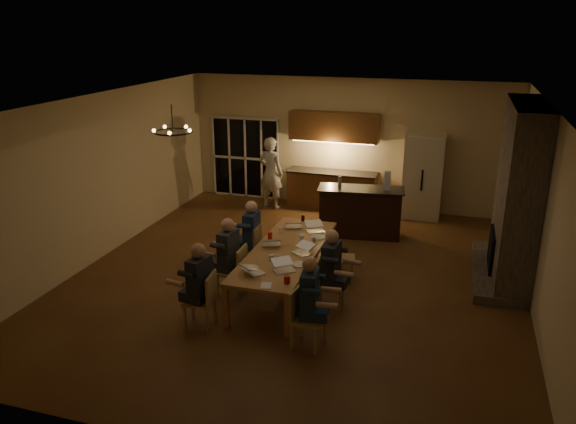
{
  "coord_description": "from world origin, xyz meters",
  "views": [
    {
      "loc": [
        2.6,
        -9.0,
        4.5
      ],
      "look_at": [
        -0.26,
        0.3,
        1.16
      ],
      "focal_mm": 35.0,
      "sensor_mm": 36.0,
      "label": 1
    }
  ],
  "objects_px": {
    "chair_left_far": "(248,248)",
    "plate_near": "(299,264)",
    "person_left_far": "(252,236)",
    "mug_front": "(271,258)",
    "bar_island": "(360,212)",
    "redcup_mid": "(270,235)",
    "redcup_near": "(287,280)",
    "person_left_mid": "(229,257)",
    "chair_right_mid": "(331,283)",
    "chair_right_far": "(343,258)",
    "plate_far": "(318,237)",
    "dining_table": "(286,269)",
    "can_cola": "(303,218)",
    "chair_left_mid": "(231,271)",
    "laptop_a": "(254,266)",
    "refrigerator": "(423,177)",
    "laptop_f": "(315,226)",
    "plate_left": "(250,268)",
    "person_left_near": "(200,286)",
    "can_silver": "(277,261)",
    "can_right": "(314,241)",
    "person_right_near": "(309,301)",
    "laptop_e": "(294,222)",
    "mug_mid": "(302,238)",
    "bar_blender": "(387,181)",
    "laptop_b": "(284,265)",
    "standing_person": "(271,173)",
    "laptop_c": "(271,239)",
    "chair_left_near": "(199,300)",
    "laptop_d": "(301,247)",
    "chandelier": "(173,132)",
    "bar_bottle": "(340,182)",
    "chair_right_near": "(309,319)"
  },
  "relations": [
    {
      "from": "person_left_near",
      "to": "can_silver",
      "type": "height_order",
      "value": "person_left_near"
    },
    {
      "from": "chair_left_far",
      "to": "laptop_f",
      "type": "height_order",
      "value": "laptop_f"
    },
    {
      "from": "chair_right_far",
      "to": "plate_far",
      "type": "distance_m",
      "value": 0.59
    },
    {
      "from": "person_left_far",
      "to": "can_right",
      "type": "xyz_separation_m",
      "value": [
        1.24,
        -0.19,
        0.12
      ]
    },
    {
      "from": "laptop_c",
      "to": "laptop_b",
      "type": "bearing_deg",
      "value": 98.51
    },
    {
      "from": "chandelier",
      "to": "mug_mid",
      "type": "height_order",
      "value": "chandelier"
    },
    {
      "from": "person_left_mid",
      "to": "can_silver",
      "type": "height_order",
      "value": "person_left_mid"
    },
    {
      "from": "can_right",
      "to": "person_right_near",
      "type": "bearing_deg",
      "value": -77.18
    },
    {
      "from": "person_left_far",
      "to": "laptop_c",
      "type": "relative_size",
      "value": 4.31
    },
    {
      "from": "bar_island",
      "to": "redcup_mid",
      "type": "height_order",
      "value": "bar_island"
    },
    {
      "from": "laptop_f",
      "to": "redcup_mid",
      "type": "relative_size",
      "value": 2.67
    },
    {
      "from": "person_left_far",
      "to": "mug_front",
      "type": "height_order",
      "value": "person_left_far"
    },
    {
      "from": "person_left_near",
      "to": "standing_person",
      "type": "bearing_deg",
      "value": -161.73
    },
    {
      "from": "chair_left_mid",
      "to": "laptop_a",
      "type": "height_order",
      "value": "laptop_a"
    },
    {
      "from": "laptop_c",
      "to": "bar_blender",
      "type": "height_order",
      "value": "bar_blender"
    },
    {
      "from": "chair_right_mid",
      "to": "can_cola",
      "type": "bearing_deg",
      "value": 22.98
    },
    {
      "from": "laptop_e",
      "to": "mug_mid",
      "type": "relative_size",
      "value": 3.2
    },
    {
      "from": "mug_mid",
      "to": "redcup_near",
      "type": "distance_m",
      "value": 1.76
    },
    {
      "from": "chair_right_far",
      "to": "laptop_b",
      "type": "xyz_separation_m",
      "value": [
        -0.64,
        -1.46,
        0.42
      ]
    },
    {
      "from": "can_cola",
      "to": "bar_blender",
      "type": "xyz_separation_m",
      "value": [
        1.42,
        1.52,
        0.47
      ]
    },
    {
      "from": "chandelier",
      "to": "plate_near",
      "type": "height_order",
      "value": "chandelier"
    },
    {
      "from": "chandelier",
      "to": "person_left_near",
      "type": "bearing_deg",
      "value": -52.48
    },
    {
      "from": "chair_left_mid",
      "to": "plate_left",
      "type": "bearing_deg",
      "value": 48.39
    },
    {
      "from": "person_left_mid",
      "to": "laptop_d",
      "type": "xyz_separation_m",
      "value": [
        1.18,
        0.35,
        0.17
      ]
    },
    {
      "from": "redcup_near",
      "to": "person_left_mid",
      "type": "bearing_deg",
      "value": 148.21
    },
    {
      "from": "laptop_e",
      "to": "mug_front",
      "type": "relative_size",
      "value": 3.2
    },
    {
      "from": "chair_right_mid",
      "to": "person_left_far",
      "type": "relative_size",
      "value": 0.64
    },
    {
      "from": "chair_left_far",
      "to": "redcup_mid",
      "type": "xyz_separation_m",
      "value": [
        0.5,
        -0.16,
        0.37
      ]
    },
    {
      "from": "person_left_near",
      "to": "chair_left_mid",
      "type": "bearing_deg",
      "value": -171.65
    },
    {
      "from": "person_left_far",
      "to": "plate_far",
      "type": "height_order",
      "value": "person_left_far"
    },
    {
      "from": "person_left_far",
      "to": "mug_front",
      "type": "xyz_separation_m",
      "value": [
        0.75,
        -1.07,
        0.11
      ]
    },
    {
      "from": "bar_bottle",
      "to": "chair_right_near",
      "type": "bearing_deg",
      "value": -83.18
    },
    {
      "from": "person_right_near",
      "to": "can_silver",
      "type": "distance_m",
      "value": 1.26
    },
    {
      "from": "mug_front",
      "to": "bar_island",
      "type": "bearing_deg",
      "value": 76.02
    },
    {
      "from": "refrigerator",
      "to": "laptop_f",
      "type": "xyz_separation_m",
      "value": [
        -1.69,
        -3.63,
        -0.14
      ]
    },
    {
      "from": "chair_right_mid",
      "to": "plate_near",
      "type": "height_order",
      "value": "chair_right_mid"
    },
    {
      "from": "laptop_a",
      "to": "redcup_near",
      "type": "distance_m",
      "value": 0.64
    },
    {
      "from": "chair_left_near",
      "to": "can_right",
      "type": "height_order",
      "value": "chair_left_near"
    },
    {
      "from": "laptop_f",
      "to": "laptop_e",
      "type": "bearing_deg",
      "value": 135.06
    },
    {
      "from": "chair_left_near",
      "to": "redcup_mid",
      "type": "relative_size",
      "value": 7.42
    },
    {
      "from": "chair_right_near",
      "to": "plate_far",
      "type": "relative_size",
      "value": 3.37
    },
    {
      "from": "laptop_f",
      "to": "can_right",
      "type": "distance_m",
      "value": 0.63
    },
    {
      "from": "chair_left_far",
      "to": "plate_near",
      "type": "bearing_deg",
      "value": 47.67
    },
    {
      "from": "laptop_c",
      "to": "redcup_near",
      "type": "xyz_separation_m",
      "value": [
        0.71,
        -1.37,
        -0.05
      ]
    },
    {
      "from": "dining_table",
      "to": "can_cola",
      "type": "height_order",
      "value": "can_cola"
    },
    {
      "from": "redcup_mid",
      "to": "plate_near",
      "type": "height_order",
      "value": "redcup_mid"
    },
    {
      "from": "laptop_c",
      "to": "can_right",
      "type": "distance_m",
      "value": 0.75
    },
    {
      "from": "redcup_mid",
      "to": "can_silver",
      "type": "xyz_separation_m",
      "value": [
        0.48,
        -1.02,
        0.0
      ]
    },
    {
      "from": "person_right_near",
      "to": "redcup_near",
      "type": "distance_m",
      "value": 0.57
    },
    {
      "from": "refrigerator",
      "to": "mug_front",
      "type": "bearing_deg",
      "value": -111.75
    }
  ]
}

